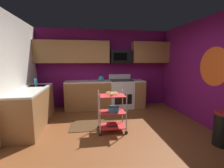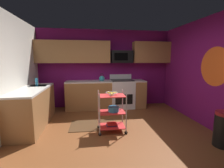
{
  "view_description": "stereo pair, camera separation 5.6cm",
  "coord_description": "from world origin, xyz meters",
  "views": [
    {
      "loc": [
        -0.59,
        -3.09,
        1.59
      ],
      "look_at": [
        -0.03,
        0.49,
        1.05
      ],
      "focal_mm": 25.71,
      "sensor_mm": 36.0,
      "label": 1
    },
    {
      "loc": [
        -0.54,
        -3.1,
        1.59
      ],
      "look_at": [
        -0.03,
        0.49,
        1.05
      ],
      "focal_mm": 25.71,
      "sensor_mm": 36.0,
      "label": 2
    }
  ],
  "objects": [
    {
      "name": "trash_can",
      "position": [
        1.9,
        -0.62,
        0.33
      ],
      "size": [
        0.34,
        0.42,
        0.66
      ],
      "color": "black",
      "rests_on": "ground"
    },
    {
      "name": "dish_soap_bottle",
      "position": [
        -1.93,
        1.32,
        1.02
      ],
      "size": [
        0.06,
        0.06,
        0.2
      ],
      "primitive_type": "cylinder",
      "color": "#2D8CBF",
      "rests_on": "counter_run"
    },
    {
      "name": "fruit_bowl",
      "position": [
        -0.06,
        0.3,
        0.88
      ],
      "size": [
        0.27,
        0.27,
        0.07
      ],
      "color": "silver",
      "rests_on": "rolling_cart"
    },
    {
      "name": "wall_back",
      "position": [
        0.0,
        2.43,
        1.3
      ],
      "size": [
        4.52,
        0.06,
        2.6
      ],
      "primitive_type": "cube",
      "color": "#6B1156",
      "rests_on": "ground"
    },
    {
      "name": "wall_flower_decal",
      "position": [
        2.2,
        0.09,
        1.45
      ],
      "size": [
        0.0,
        0.87,
        0.87
      ],
      "primitive_type": "cylinder",
      "rotation": [
        0.0,
        1.57,
        0.0
      ],
      "color": "#E5591E"
    },
    {
      "name": "counter_run",
      "position": [
        -0.8,
        1.59,
        0.46
      ],
      "size": [
        3.5,
        2.45,
        0.92
      ],
      "color": "#9E6B3D",
      "rests_on": "ground"
    },
    {
      "name": "microwave",
      "position": [
        0.54,
        2.21,
        1.7
      ],
      "size": [
        0.7,
        0.39,
        0.4
      ],
      "color": "black"
    },
    {
      "name": "floor_rug",
      "position": [
        -0.48,
        0.68,
        0.01
      ],
      "size": [
        1.11,
        0.72,
        0.01
      ],
      "primitive_type": "cube",
      "rotation": [
        0.0,
        0.0,
        -0.02
      ],
      "color": "#472D19",
      "rests_on": "ground"
    },
    {
      "name": "mixing_bowl_large",
      "position": [
        -0.02,
        0.3,
        0.52
      ],
      "size": [
        0.25,
        0.25,
        0.11
      ],
      "color": "#338CBF",
      "rests_on": "rolling_cart"
    },
    {
      "name": "wall_right",
      "position": [
        2.23,
        0.0,
        1.3
      ],
      "size": [
        0.06,
        4.8,
        2.6
      ],
      "primitive_type": "cube",
      "color": "#6B1156",
      "rests_on": "ground"
    },
    {
      "name": "book_stack",
      "position": [
        -0.06,
        0.3,
        0.16
      ],
      "size": [
        0.25,
        0.18,
        0.06
      ],
      "color": "#1E4C8C",
      "rests_on": "rolling_cart"
    },
    {
      "name": "kettle",
      "position": [
        -0.14,
        2.1,
        1.0
      ],
      "size": [
        0.21,
        0.18,
        0.26
      ],
      "color": "teal",
      "rests_on": "counter_run"
    },
    {
      "name": "rolling_cart",
      "position": [
        -0.06,
        0.3,
        0.45
      ],
      "size": [
        0.64,
        0.41,
        0.91
      ],
      "color": "silver",
      "rests_on": "ground"
    },
    {
      "name": "floor",
      "position": [
        0.0,
        0.0,
        -0.02
      ],
      "size": [
        4.4,
        4.8,
        0.04
      ],
      "primitive_type": "cube",
      "color": "brown",
      "rests_on": "ground"
    },
    {
      "name": "oven_range",
      "position": [
        0.54,
        2.1,
        0.48
      ],
      "size": [
        0.76,
        0.65,
        1.1
      ],
      "color": "white",
      "rests_on": "ground"
    },
    {
      "name": "upper_cabinets",
      "position": [
        -0.12,
        2.23,
        1.85
      ],
      "size": [
        4.4,
        0.33,
        0.7
      ],
      "color": "#9E6B3D"
    }
  ]
}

